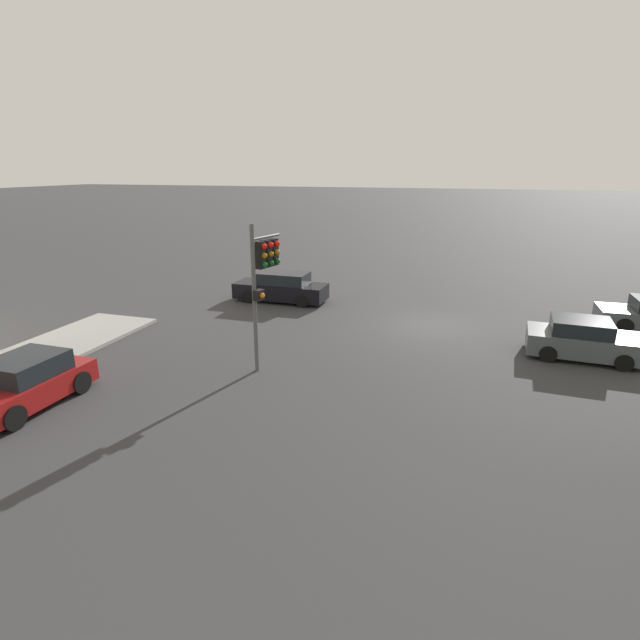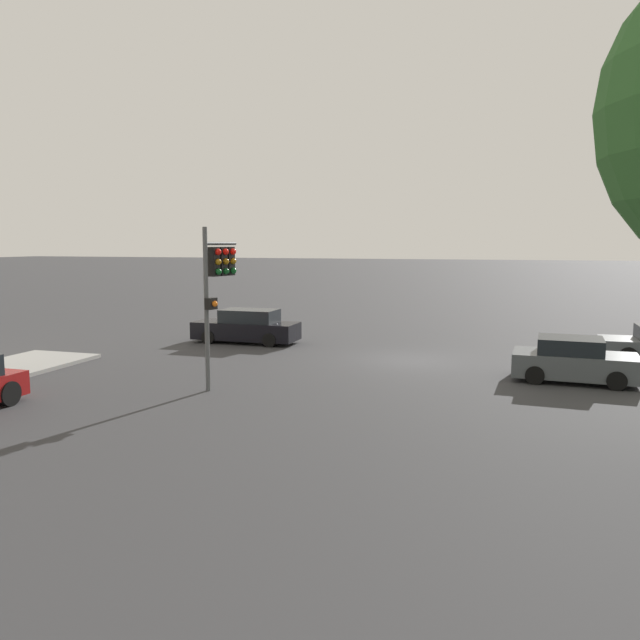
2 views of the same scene
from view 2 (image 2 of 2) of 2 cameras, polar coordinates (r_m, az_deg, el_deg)
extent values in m
plane|color=#333335|center=(24.47, 8.14, -3.67)|extent=(300.00, 300.00, 0.00)
cylinder|color=#515456|center=(19.22, -10.34, 0.90)|extent=(0.14, 0.14, 5.01)
cylinder|color=#515456|center=(19.69, -9.07, 6.91)|extent=(0.41, 1.48, 0.10)
cube|color=black|center=(19.41, -9.73, 5.28)|extent=(0.36, 0.36, 0.90)
sphere|color=red|center=(19.28, -9.30, 6.16)|extent=(0.20, 0.20, 0.20)
sphere|color=#99660F|center=(19.29, -9.29, 5.27)|extent=(0.20, 0.20, 0.20)
sphere|color=#0F511E|center=(19.30, -9.27, 4.38)|extent=(0.20, 0.20, 0.20)
cube|color=black|center=(19.70, -9.04, 5.31)|extent=(0.36, 0.36, 0.90)
sphere|color=red|center=(19.58, -8.62, 6.19)|extent=(0.20, 0.20, 0.20)
sphere|color=#99660F|center=(19.58, -8.60, 5.31)|extent=(0.20, 0.20, 0.20)
sphere|color=#0F511E|center=(19.60, -8.59, 4.44)|extent=(0.20, 0.20, 0.20)
cube|color=black|center=(20.00, -8.38, 5.35)|extent=(0.36, 0.36, 0.90)
sphere|color=red|center=(19.87, -7.96, 6.21)|extent=(0.20, 0.20, 0.20)
sphere|color=#99660F|center=(19.88, -7.94, 5.35)|extent=(0.20, 0.20, 0.20)
sphere|color=#0F511E|center=(19.89, -7.93, 4.49)|extent=(0.20, 0.20, 0.20)
cube|color=black|center=(19.09, -9.93, 1.49)|extent=(0.29, 0.39, 0.35)
sphere|color=orange|center=(19.00, -9.60, 1.47)|extent=(0.18, 0.18, 0.18)
cube|color=#4C5156|center=(22.13, 22.24, -3.82)|extent=(3.97, 2.14, 0.77)
cube|color=black|center=(22.02, 21.91, -2.17)|extent=(2.10, 1.80, 0.52)
cylinder|color=black|center=(23.13, 25.11, -4.14)|extent=(0.61, 0.26, 0.60)
cylinder|color=black|center=(21.37, 25.49, -5.04)|extent=(0.61, 0.26, 0.60)
cylinder|color=black|center=(23.05, 19.16, -3.90)|extent=(0.61, 0.26, 0.60)
cylinder|color=black|center=(21.28, 19.05, -4.78)|extent=(0.61, 0.26, 0.60)
cube|color=black|center=(28.56, -6.79, -0.96)|extent=(4.78, 1.75, 0.78)
cube|color=black|center=(28.40, -6.46, 0.38)|extent=(2.49, 1.53, 0.58)
cylinder|color=black|center=(28.52, -10.16, -1.55)|extent=(0.62, 0.22, 0.62)
cylinder|color=black|center=(29.94, -8.74, -1.11)|extent=(0.62, 0.22, 0.62)
cylinder|color=black|center=(27.29, -4.64, -1.85)|extent=(0.62, 0.22, 0.62)
cylinder|color=black|center=(28.77, -3.44, -1.37)|extent=(0.62, 0.22, 0.62)
cylinder|color=black|center=(25.90, 26.35, -2.97)|extent=(0.69, 0.22, 0.68)
cylinder|color=black|center=(27.61, 25.74, -2.36)|extent=(0.69, 0.22, 0.68)
cylinder|color=black|center=(19.53, -26.55, -6.04)|extent=(0.23, 0.70, 0.70)
camera|label=1|loc=(3.80, -24.78, 41.82)|focal=28.00mm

